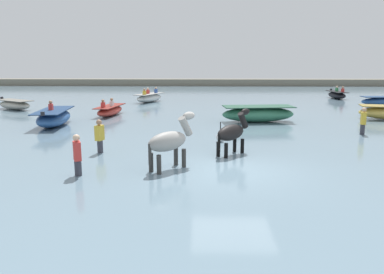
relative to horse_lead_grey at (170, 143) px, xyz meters
The scene contains 15 objects.
ground_plane 2.29m from the horse_lead_grey, ahead, with size 120.00×120.00×0.00m, color #756B56.
water_surface 10.16m from the horse_lead_grey, 79.05° to the left, with size 90.00×90.00×0.42m, color slate.
horse_lead_grey is the anchor object (origin of this frame).
horse_trailing_black 2.76m from the horse_lead_grey, 42.55° to the left, with size 1.42×1.59×1.98m.
boat_far_inshore 10.01m from the horse_lead_grey, 66.33° to the left, with size 4.04×1.90×0.85m.
boat_mid_channel 10.09m from the horse_lead_grey, 130.30° to the left, with size 1.77×3.83×1.28m.
boat_far_offshore 18.27m from the horse_lead_grey, 129.72° to the left, with size 3.18×2.55×0.78m.
boat_mid_outer 25.64m from the horse_lead_grey, 60.09° to the left, with size 1.19×2.90×1.09m.
boat_distant_west 19.25m from the horse_lead_grey, 99.57° to the left, with size 2.32×3.37×1.14m.
boat_near_starboard 12.26m from the horse_lead_grey, 111.79° to the left, with size 1.39×3.28×1.06m.
person_onlooker_right 2.70m from the horse_lead_grey, 163.61° to the right, with size 0.31×0.37×1.63m.
person_spectator_far 9.96m from the horse_lead_grey, 34.93° to the left, with size 0.27×0.36×1.63m.
person_wading_close 3.34m from the horse_lead_grey, 143.25° to the left, with size 0.31×0.37×1.63m.
channel_buoy 4.38m from the horse_lead_grey, 66.48° to the left, with size 0.36×0.36×0.82m.
far_shoreline 39.36m from the horse_lead_grey, 87.20° to the left, with size 80.00×2.40×1.29m, color #706B5B.
Camera 1 is at (-0.97, -11.02, 3.66)m, focal length 35.37 mm.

